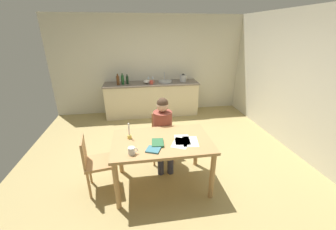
{
  "coord_description": "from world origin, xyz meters",
  "views": [
    {
      "loc": [
        -0.43,
        -3.21,
        2.22
      ],
      "look_at": [
        0.1,
        0.05,
        0.85
      ],
      "focal_mm": 22.16,
      "sensor_mm": 36.0,
      "label": 1
    }
  ],
  "objects_px": {
    "book_magazine": "(158,143)",
    "bottle_wine_red": "(127,80)",
    "book_cookery": "(153,150)",
    "wine_glass_near_sink": "(153,77)",
    "teacup_on_counter": "(151,82)",
    "wine_glass_by_kettle": "(148,78)",
    "bottle_vinegar": "(123,80)",
    "chair_side_empty": "(95,161)",
    "candlestick": "(129,134)",
    "person_seated": "(163,128)",
    "bottle_oil": "(118,80)",
    "sink_unit": "(165,81)",
    "mixing_bowl": "(147,82)",
    "stovetop_kettle": "(183,78)",
    "chair_at_table": "(162,135)",
    "coffee_mug": "(132,151)",
    "dining_table": "(162,146)"
  },
  "relations": [
    {
      "from": "book_magazine",
      "to": "bottle_wine_red",
      "type": "bearing_deg",
      "value": 103.32
    },
    {
      "from": "book_cookery",
      "to": "wine_glass_near_sink",
      "type": "bearing_deg",
      "value": 107.83
    },
    {
      "from": "teacup_on_counter",
      "to": "wine_glass_by_kettle",
      "type": "bearing_deg",
      "value": 100.36
    },
    {
      "from": "bottle_vinegar",
      "to": "chair_side_empty",
      "type": "bearing_deg",
      "value": -96.39
    },
    {
      "from": "candlestick",
      "to": "person_seated",
      "type": "bearing_deg",
      "value": 37.37
    },
    {
      "from": "bottle_oil",
      "to": "wine_glass_near_sink",
      "type": "distance_m",
      "value": 0.95
    },
    {
      "from": "sink_unit",
      "to": "bottle_oil",
      "type": "xyz_separation_m",
      "value": [
        -1.23,
        -0.1,
        0.1
      ]
    },
    {
      "from": "mixing_bowl",
      "to": "stovetop_kettle",
      "type": "distance_m",
      "value": 0.99
    },
    {
      "from": "book_cookery",
      "to": "mixing_bowl",
      "type": "height_order",
      "value": "mixing_bowl"
    },
    {
      "from": "chair_at_table",
      "to": "book_cookery",
      "type": "xyz_separation_m",
      "value": [
        -0.24,
        -0.94,
        0.3
      ]
    },
    {
      "from": "chair_side_empty",
      "to": "stovetop_kettle",
      "type": "bearing_deg",
      "value": 55.99
    },
    {
      "from": "chair_side_empty",
      "to": "wine_glass_near_sink",
      "type": "height_order",
      "value": "wine_glass_near_sink"
    },
    {
      "from": "book_magazine",
      "to": "wine_glass_near_sink",
      "type": "height_order",
      "value": "wine_glass_near_sink"
    },
    {
      "from": "person_seated",
      "to": "teacup_on_counter",
      "type": "xyz_separation_m",
      "value": [
        -0.0,
        2.2,
        0.27
      ]
    },
    {
      "from": "book_magazine",
      "to": "book_cookery",
      "type": "height_order",
      "value": "book_magazine"
    },
    {
      "from": "mixing_bowl",
      "to": "book_magazine",
      "type": "bearing_deg",
      "value": -90.99
    },
    {
      "from": "chair_side_empty",
      "to": "coffee_mug",
      "type": "relative_size",
      "value": 7.01
    },
    {
      "from": "book_magazine",
      "to": "bottle_oil",
      "type": "distance_m",
      "value": 2.98
    },
    {
      "from": "person_seated",
      "to": "chair_at_table",
      "type": "bearing_deg",
      "value": 88.71
    },
    {
      "from": "chair_side_empty",
      "to": "teacup_on_counter",
      "type": "distance_m",
      "value": 2.94
    },
    {
      "from": "book_cookery",
      "to": "bottle_vinegar",
      "type": "xyz_separation_m",
      "value": [
        -0.5,
        3.08,
        0.25
      ]
    },
    {
      "from": "coffee_mug",
      "to": "candlestick",
      "type": "relative_size",
      "value": 0.52
    },
    {
      "from": "dining_table",
      "to": "bottle_wine_red",
      "type": "height_order",
      "value": "bottle_wine_red"
    },
    {
      "from": "book_magazine",
      "to": "person_seated",
      "type": "bearing_deg",
      "value": 80.16
    },
    {
      "from": "sink_unit",
      "to": "dining_table",
      "type": "bearing_deg",
      "value": -99.3
    },
    {
      "from": "mixing_bowl",
      "to": "bottle_wine_red",
      "type": "bearing_deg",
      "value": 179.25
    },
    {
      "from": "book_magazine",
      "to": "stovetop_kettle",
      "type": "distance_m",
      "value": 3.16
    },
    {
      "from": "chair_side_empty",
      "to": "teacup_on_counter",
      "type": "xyz_separation_m",
      "value": [
        1.05,
        2.7,
        0.46
      ]
    },
    {
      "from": "person_seated",
      "to": "coffee_mug",
      "type": "distance_m",
      "value": 0.99
    },
    {
      "from": "mixing_bowl",
      "to": "wine_glass_near_sink",
      "type": "relative_size",
      "value": 1.26
    },
    {
      "from": "bottle_vinegar",
      "to": "wine_glass_near_sink",
      "type": "distance_m",
      "value": 0.82
    },
    {
      "from": "stovetop_kettle",
      "to": "chair_at_table",
      "type": "bearing_deg",
      "value": -111.63
    },
    {
      "from": "candlestick",
      "to": "mixing_bowl",
      "type": "distance_m",
      "value": 2.77
    },
    {
      "from": "bottle_oil",
      "to": "stovetop_kettle",
      "type": "bearing_deg",
      "value": 3.17
    },
    {
      "from": "sink_unit",
      "to": "teacup_on_counter",
      "type": "xyz_separation_m",
      "value": [
        -0.38,
        -0.15,
        0.03
      ]
    },
    {
      "from": "book_cookery",
      "to": "sink_unit",
      "type": "distance_m",
      "value": 3.2
    },
    {
      "from": "mixing_bowl",
      "to": "bottle_oil",
      "type": "bearing_deg",
      "value": -174.85
    },
    {
      "from": "sink_unit",
      "to": "wine_glass_near_sink",
      "type": "relative_size",
      "value": 2.34
    },
    {
      "from": "candlestick",
      "to": "bottle_vinegar",
      "type": "height_order",
      "value": "bottle_vinegar"
    },
    {
      "from": "dining_table",
      "to": "bottle_oil",
      "type": "xyz_separation_m",
      "value": [
        -0.76,
        2.79,
        0.36
      ]
    },
    {
      "from": "person_seated",
      "to": "wine_glass_near_sink",
      "type": "distance_m",
      "value": 2.52
    },
    {
      "from": "candlestick",
      "to": "mixing_bowl",
      "type": "bearing_deg",
      "value": 80.98
    },
    {
      "from": "chair_at_table",
      "to": "mixing_bowl",
      "type": "height_order",
      "value": "mixing_bowl"
    },
    {
      "from": "sink_unit",
      "to": "stovetop_kettle",
      "type": "distance_m",
      "value": 0.5
    },
    {
      "from": "stovetop_kettle",
      "to": "wine_glass_by_kettle",
      "type": "relative_size",
      "value": 1.43
    },
    {
      "from": "chair_at_table",
      "to": "stovetop_kettle",
      "type": "height_order",
      "value": "stovetop_kettle"
    },
    {
      "from": "candlestick",
      "to": "book_magazine",
      "type": "bearing_deg",
      "value": -29.7
    },
    {
      "from": "mixing_bowl",
      "to": "teacup_on_counter",
      "type": "height_order",
      "value": "teacup_on_counter"
    },
    {
      "from": "book_cookery",
      "to": "mixing_bowl",
      "type": "distance_m",
      "value": 3.11
    },
    {
      "from": "bottle_oil",
      "to": "stovetop_kettle",
      "type": "xyz_separation_m",
      "value": [
        1.73,
        0.1,
        -0.02
      ]
    }
  ]
}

